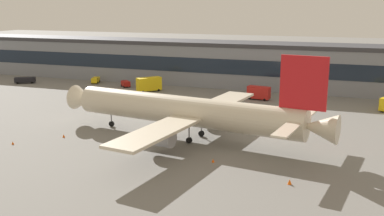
{
  "coord_description": "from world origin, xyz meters",
  "views": [
    {
      "loc": [
        36.05,
        -77.19,
        24.57
      ],
      "look_at": [
        6.73,
        1.96,
        5.0
      ],
      "focal_mm": 41.27,
      "sensor_mm": 36.0,
      "label": 1
    }
  ],
  "objects_px": {
    "belt_loader": "(25,80)",
    "follow_me_car": "(96,80)",
    "baggage_tug": "(126,83)",
    "traffic_cone_0": "(213,160)",
    "stair_truck": "(259,92)",
    "traffic_cone_3": "(13,143)",
    "catering_truck": "(149,84)",
    "airliner": "(189,111)",
    "traffic_cone_2": "(290,182)",
    "traffic_cone_1": "(64,136)"
  },
  "relations": [
    {
      "from": "traffic_cone_0",
      "to": "baggage_tug",
      "type": "bearing_deg",
      "value": 129.84
    },
    {
      "from": "airliner",
      "to": "baggage_tug",
      "type": "relative_size",
      "value": 13.87
    },
    {
      "from": "traffic_cone_2",
      "to": "traffic_cone_3",
      "type": "relative_size",
      "value": 1.35
    },
    {
      "from": "stair_truck",
      "to": "traffic_cone_0",
      "type": "distance_m",
      "value": 51.02
    },
    {
      "from": "belt_loader",
      "to": "catering_truck",
      "type": "xyz_separation_m",
      "value": [
        44.03,
        1.35,
        1.14
      ]
    },
    {
      "from": "airliner",
      "to": "belt_loader",
      "type": "relative_size",
      "value": 8.46
    },
    {
      "from": "belt_loader",
      "to": "follow_me_car",
      "type": "relative_size",
      "value": 1.37
    },
    {
      "from": "airliner",
      "to": "baggage_tug",
      "type": "height_order",
      "value": "airliner"
    },
    {
      "from": "airliner",
      "to": "traffic_cone_2",
      "type": "relative_size",
      "value": 73.83
    },
    {
      "from": "follow_me_car",
      "to": "traffic_cone_1",
      "type": "relative_size",
      "value": 8.0
    },
    {
      "from": "airliner",
      "to": "stair_truck",
      "type": "distance_m",
      "value": 40.52
    },
    {
      "from": "baggage_tug",
      "to": "traffic_cone_1",
      "type": "distance_m",
      "value": 54.18
    },
    {
      "from": "stair_truck",
      "to": "belt_loader",
      "type": "bearing_deg",
      "value": -179.21
    },
    {
      "from": "catering_truck",
      "to": "traffic_cone_0",
      "type": "bearing_deg",
      "value": -54.94
    },
    {
      "from": "baggage_tug",
      "to": "traffic_cone_3",
      "type": "distance_m",
      "value": 59.66
    },
    {
      "from": "belt_loader",
      "to": "airliner",
      "type": "bearing_deg",
      "value": -28.55
    },
    {
      "from": "belt_loader",
      "to": "follow_me_car",
      "type": "xyz_separation_m",
      "value": [
        21.29,
        8.19,
        -0.06
      ]
    },
    {
      "from": "baggage_tug",
      "to": "traffic_cone_3",
      "type": "height_order",
      "value": "baggage_tug"
    },
    {
      "from": "belt_loader",
      "to": "traffic_cone_2",
      "type": "bearing_deg",
      "value": -30.49
    },
    {
      "from": "airliner",
      "to": "traffic_cone_3",
      "type": "xyz_separation_m",
      "value": [
        -28.82,
        -14.48,
        -5.04
      ]
    },
    {
      "from": "stair_truck",
      "to": "baggage_tug",
      "type": "height_order",
      "value": "stair_truck"
    },
    {
      "from": "stair_truck",
      "to": "traffic_cone_2",
      "type": "bearing_deg",
      "value": -73.86
    },
    {
      "from": "catering_truck",
      "to": "traffic_cone_2",
      "type": "distance_m",
      "value": 74.3
    },
    {
      "from": "airliner",
      "to": "catering_truck",
      "type": "xyz_separation_m",
      "value": [
        -27.65,
        40.36,
        -3.02
      ]
    },
    {
      "from": "follow_me_car",
      "to": "traffic_cone_2",
      "type": "distance_m",
      "value": 95.22
    },
    {
      "from": "airliner",
      "to": "traffic_cone_2",
      "type": "bearing_deg",
      "value": -36.51
    },
    {
      "from": "catering_truck",
      "to": "traffic_cone_2",
      "type": "relative_size",
      "value": 9.61
    },
    {
      "from": "airliner",
      "to": "catering_truck",
      "type": "bearing_deg",
      "value": 124.41
    },
    {
      "from": "traffic_cone_0",
      "to": "traffic_cone_3",
      "type": "bearing_deg",
      "value": -174.36
    },
    {
      "from": "stair_truck",
      "to": "follow_me_car",
      "type": "relative_size",
      "value": 1.32
    },
    {
      "from": "follow_me_car",
      "to": "catering_truck",
      "type": "height_order",
      "value": "catering_truck"
    },
    {
      "from": "follow_me_car",
      "to": "traffic_cone_1",
      "type": "xyz_separation_m",
      "value": [
        27.58,
        -54.76,
        -0.79
      ]
    },
    {
      "from": "baggage_tug",
      "to": "traffic_cone_2",
      "type": "bearing_deg",
      "value": -45.54
    },
    {
      "from": "baggage_tug",
      "to": "catering_truck",
      "type": "xyz_separation_m",
      "value": [
        10.23,
        -4.12,
        1.21
      ]
    },
    {
      "from": "baggage_tug",
      "to": "traffic_cone_0",
      "type": "distance_m",
      "value": 72.03
    },
    {
      "from": "airliner",
      "to": "stair_truck",
      "type": "bearing_deg",
      "value": 82.86
    },
    {
      "from": "traffic_cone_0",
      "to": "traffic_cone_1",
      "type": "bearing_deg",
      "value": 174.02
    },
    {
      "from": "belt_loader",
      "to": "traffic_cone_2",
      "type": "xyz_separation_m",
      "value": [
        92.82,
        -54.66,
        -0.78
      ]
    },
    {
      "from": "baggage_tug",
      "to": "traffic_cone_2",
      "type": "xyz_separation_m",
      "value": [
        59.01,
        -60.13,
        -0.71
      ]
    },
    {
      "from": "stair_truck",
      "to": "traffic_cone_3",
      "type": "height_order",
      "value": "stair_truck"
    },
    {
      "from": "airliner",
      "to": "belt_loader",
      "type": "height_order",
      "value": "airliner"
    },
    {
      "from": "baggage_tug",
      "to": "catering_truck",
      "type": "relative_size",
      "value": 0.55
    },
    {
      "from": "stair_truck",
      "to": "catering_truck",
      "type": "relative_size",
      "value": 0.87
    },
    {
      "from": "airliner",
      "to": "traffic_cone_1",
      "type": "xyz_separation_m",
      "value": [
        -22.82,
        -7.56,
        -5.02
      ]
    },
    {
      "from": "traffic_cone_2",
      "to": "traffic_cone_0",
      "type": "bearing_deg",
      "value": 159.43
    },
    {
      "from": "traffic_cone_1",
      "to": "traffic_cone_2",
      "type": "height_order",
      "value": "traffic_cone_2"
    },
    {
      "from": "traffic_cone_0",
      "to": "traffic_cone_2",
      "type": "distance_m",
      "value": 13.75
    },
    {
      "from": "traffic_cone_1",
      "to": "catering_truck",
      "type": "bearing_deg",
      "value": 95.76
    },
    {
      "from": "airliner",
      "to": "traffic_cone_0",
      "type": "relative_size",
      "value": 91.8
    },
    {
      "from": "traffic_cone_1",
      "to": "traffic_cone_3",
      "type": "bearing_deg",
      "value": -130.93
    }
  ]
}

